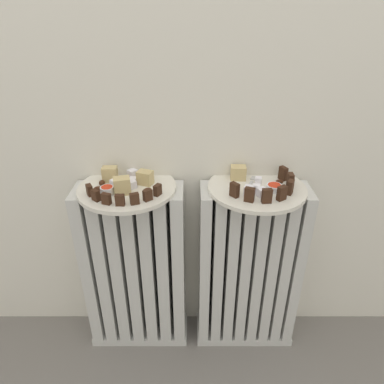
% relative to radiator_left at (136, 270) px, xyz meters
% --- Properties ---
extents(radiator_left, '(0.35, 0.13, 0.63)m').
position_rel_radiator_left_xyz_m(radiator_left, '(0.00, 0.00, 0.00)').
color(radiator_left, silver).
rests_on(radiator_left, ground_plane).
extents(radiator_right, '(0.35, 0.13, 0.63)m').
position_rel_radiator_left_xyz_m(radiator_right, '(0.40, 0.00, 0.00)').
color(radiator_right, silver).
rests_on(radiator_right, ground_plane).
extents(plate_left, '(0.30, 0.30, 0.01)m').
position_rel_radiator_left_xyz_m(plate_left, '(0.00, 0.00, 0.33)').
color(plate_left, silver).
rests_on(plate_left, radiator_left).
extents(plate_right, '(0.30, 0.30, 0.01)m').
position_rel_radiator_left_xyz_m(plate_right, '(0.40, 0.00, 0.33)').
color(plate_right, silver).
rests_on(plate_right, radiator_right).
extents(dark_cake_slice_left_0, '(0.02, 0.03, 0.03)m').
position_rel_radiator_left_xyz_m(dark_cake_slice_left_0, '(-0.10, -0.06, 0.35)').
color(dark_cake_slice_left_0, '#382114').
rests_on(dark_cake_slice_left_0, plate_left).
extents(dark_cake_slice_left_1, '(0.03, 0.03, 0.03)m').
position_rel_radiator_left_xyz_m(dark_cake_slice_left_1, '(-0.07, -0.09, 0.35)').
color(dark_cake_slice_left_1, '#382114').
rests_on(dark_cake_slice_left_1, plate_left).
extents(dark_cake_slice_left_2, '(0.03, 0.02, 0.03)m').
position_rel_radiator_left_xyz_m(dark_cake_slice_left_2, '(-0.04, -0.11, 0.35)').
color(dark_cake_slice_left_2, '#382114').
rests_on(dark_cake_slice_left_2, plate_left).
extents(dark_cake_slice_left_3, '(0.02, 0.01, 0.03)m').
position_rel_radiator_left_xyz_m(dark_cake_slice_left_3, '(0.00, -0.11, 0.35)').
color(dark_cake_slice_left_3, '#382114').
rests_on(dark_cake_slice_left_3, plate_left).
extents(dark_cake_slice_left_4, '(0.03, 0.02, 0.03)m').
position_rel_radiator_left_xyz_m(dark_cake_slice_left_4, '(0.04, -0.11, 0.35)').
color(dark_cake_slice_left_4, '#382114').
rests_on(dark_cake_slice_left_4, plate_left).
extents(dark_cake_slice_left_5, '(0.03, 0.03, 0.03)m').
position_rel_radiator_left_xyz_m(dark_cake_slice_left_5, '(0.07, -0.09, 0.35)').
color(dark_cake_slice_left_5, '#382114').
rests_on(dark_cake_slice_left_5, plate_left).
extents(dark_cake_slice_left_6, '(0.02, 0.03, 0.03)m').
position_rel_radiator_left_xyz_m(dark_cake_slice_left_6, '(0.10, -0.05, 0.35)').
color(dark_cake_slice_left_6, '#382114').
rests_on(dark_cake_slice_left_6, plate_left).
extents(marble_cake_slice_left_0, '(0.05, 0.03, 0.05)m').
position_rel_radiator_left_xyz_m(marble_cake_slice_left_0, '(-0.06, 0.04, 0.36)').
color(marble_cake_slice_left_0, tan).
rests_on(marble_cake_slice_left_0, plate_left).
extents(marble_cake_slice_left_1, '(0.05, 0.05, 0.05)m').
position_rel_radiator_left_xyz_m(marble_cake_slice_left_1, '(-0.01, -0.04, 0.36)').
color(marble_cake_slice_left_1, tan).
rests_on(marble_cake_slice_left_1, plate_left).
extents(marble_cake_slice_left_2, '(0.05, 0.05, 0.04)m').
position_rel_radiator_left_xyz_m(marble_cake_slice_left_2, '(0.05, 0.02, 0.35)').
color(marble_cake_slice_left_2, tan).
rests_on(marble_cake_slice_left_2, plate_left).
extents(turkish_delight_left_0, '(0.04, 0.04, 0.03)m').
position_rel_radiator_left_xyz_m(turkish_delight_left_0, '(0.01, 0.06, 0.35)').
color(turkish_delight_left_0, white).
rests_on(turkish_delight_left_0, plate_left).
extents(turkish_delight_left_1, '(0.04, 0.04, 0.03)m').
position_rel_radiator_left_xyz_m(turkish_delight_left_1, '(-0.03, -0.01, 0.35)').
color(turkish_delight_left_1, white).
rests_on(turkish_delight_left_1, plate_left).
extents(turkish_delight_left_2, '(0.03, 0.03, 0.02)m').
position_rel_radiator_left_xyz_m(turkish_delight_left_2, '(0.02, -0.01, 0.35)').
color(turkish_delight_left_2, white).
rests_on(turkish_delight_left_2, plate_left).
extents(turkish_delight_left_3, '(0.02, 0.02, 0.02)m').
position_rel_radiator_left_xyz_m(turkish_delight_left_3, '(0.02, 0.02, 0.34)').
color(turkish_delight_left_3, white).
rests_on(turkish_delight_left_3, plate_left).
extents(medjool_date_left_0, '(0.03, 0.03, 0.01)m').
position_rel_radiator_left_xyz_m(medjool_date_left_0, '(-0.08, -0.03, 0.34)').
color(medjool_date_left_0, '#3D1E0F').
rests_on(medjool_date_left_0, plate_left).
extents(medjool_date_left_1, '(0.03, 0.03, 0.01)m').
position_rel_radiator_left_xyz_m(medjool_date_left_1, '(-0.01, 0.04, 0.34)').
color(medjool_date_left_1, '#3D1E0F').
rests_on(medjool_date_left_1, plate_left).
extents(medjool_date_left_2, '(0.03, 0.02, 0.02)m').
position_rel_radiator_left_xyz_m(medjool_date_left_2, '(0.07, -0.04, 0.34)').
color(medjool_date_left_2, '#3D1E0F').
rests_on(medjool_date_left_2, plate_left).
extents(medjool_date_left_3, '(0.02, 0.03, 0.02)m').
position_rel_radiator_left_xyz_m(medjool_date_left_3, '(-0.08, 0.01, 0.34)').
color(medjool_date_left_3, '#3D1E0F').
rests_on(medjool_date_left_3, plate_left).
extents(jam_bowl_left, '(0.04, 0.04, 0.02)m').
position_rel_radiator_left_xyz_m(jam_bowl_left, '(-0.05, -0.05, 0.35)').
color(jam_bowl_left, white).
rests_on(jam_bowl_left, plate_left).
extents(dark_cake_slice_right_0, '(0.03, 0.03, 0.04)m').
position_rel_radiator_left_xyz_m(dark_cake_slice_right_0, '(0.32, -0.06, 0.36)').
color(dark_cake_slice_right_0, '#382114').
rests_on(dark_cake_slice_right_0, plate_right).
extents(dark_cake_slice_right_1, '(0.03, 0.02, 0.04)m').
position_rel_radiator_left_xyz_m(dark_cake_slice_right_1, '(0.36, -0.09, 0.36)').
color(dark_cake_slice_right_1, '#382114').
rests_on(dark_cake_slice_right_1, plate_right).
extents(dark_cake_slice_right_2, '(0.03, 0.02, 0.04)m').
position_rel_radiator_left_xyz_m(dark_cake_slice_right_2, '(0.41, -0.10, 0.36)').
color(dark_cake_slice_right_2, '#382114').
rests_on(dark_cake_slice_right_2, plate_right).
extents(dark_cake_slice_right_3, '(0.03, 0.03, 0.04)m').
position_rel_radiator_left_xyz_m(dark_cake_slice_right_3, '(0.45, -0.08, 0.36)').
color(dark_cake_slice_right_3, '#382114').
rests_on(dark_cake_slice_right_3, plate_right).
extents(dark_cake_slice_right_4, '(0.03, 0.03, 0.04)m').
position_rel_radiator_left_xyz_m(dark_cake_slice_right_4, '(0.48, -0.05, 0.36)').
color(dark_cake_slice_right_4, '#382114').
rests_on(dark_cake_slice_right_4, plate_right).
extents(dark_cake_slice_right_5, '(0.02, 0.03, 0.04)m').
position_rel_radiator_left_xyz_m(dark_cake_slice_right_5, '(0.49, -0.00, 0.36)').
color(dark_cake_slice_right_5, '#382114').
rests_on(dark_cake_slice_right_5, plate_right).
extents(dark_cake_slice_right_6, '(0.03, 0.03, 0.04)m').
position_rel_radiator_left_xyz_m(dark_cake_slice_right_6, '(0.48, 0.05, 0.36)').
color(dark_cake_slice_right_6, '#382114').
rests_on(dark_cake_slice_right_6, plate_right).
extents(marble_cake_slice_right_0, '(0.05, 0.04, 0.04)m').
position_rel_radiator_left_xyz_m(marble_cake_slice_right_0, '(0.34, 0.05, 0.36)').
color(marble_cake_slice_right_0, tan).
rests_on(marble_cake_slice_right_0, plate_right).
extents(turkish_delight_right_0, '(0.03, 0.03, 0.02)m').
position_rel_radiator_left_xyz_m(turkish_delight_right_0, '(0.40, -0.06, 0.35)').
color(turkish_delight_right_0, white).
rests_on(turkish_delight_right_0, plate_right).
extents(turkish_delight_right_1, '(0.02, 0.02, 0.02)m').
position_rel_radiator_left_xyz_m(turkish_delight_right_1, '(0.40, 0.02, 0.34)').
color(turkish_delight_right_1, white).
rests_on(turkish_delight_right_1, plate_right).
extents(turkish_delight_right_2, '(0.02, 0.02, 0.02)m').
position_rel_radiator_left_xyz_m(turkish_delight_right_2, '(0.39, -0.03, 0.34)').
color(turkish_delight_right_2, white).
rests_on(turkish_delight_right_2, plate_right).
extents(turkish_delight_right_3, '(0.03, 0.03, 0.03)m').
position_rel_radiator_left_xyz_m(turkish_delight_right_3, '(0.36, -0.05, 0.35)').
color(turkish_delight_right_3, white).
rests_on(turkish_delight_right_3, plate_right).
extents(medjool_date_right_0, '(0.02, 0.02, 0.01)m').
position_rel_radiator_left_xyz_m(medjool_date_right_0, '(0.47, 0.02, 0.34)').
color(medjool_date_right_0, '#3D1E0F').
rests_on(medjool_date_right_0, plate_right).
extents(medjool_date_right_1, '(0.03, 0.03, 0.02)m').
position_rel_radiator_left_xyz_m(medjool_date_right_1, '(0.32, -0.01, 0.34)').
color(medjool_date_right_1, '#3D1E0F').
rests_on(medjool_date_right_1, plate_right).
extents(jam_bowl_right, '(0.05, 0.05, 0.02)m').
position_rel_radiator_left_xyz_m(jam_bowl_right, '(0.44, -0.03, 0.34)').
color(jam_bowl_right, white).
rests_on(jam_bowl_right, plate_right).
extents(fork, '(0.06, 0.10, 0.00)m').
position_rel_radiator_left_xyz_m(fork, '(0.38, 0.02, 0.34)').
color(fork, '#B7B7BC').
rests_on(fork, plate_right).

